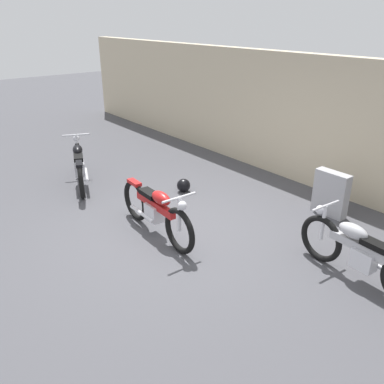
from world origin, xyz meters
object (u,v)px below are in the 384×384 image
Objects in this scene: stone_marker at (331,194)px; motorcycle_black at (79,165)px; helmet at (184,185)px; motorcycle_red at (156,210)px; motorcycle_silver at (360,253)px.

stone_marker is 0.41× the size of motorcycle_black.
motorcycle_black is at bearing -144.66° from stone_marker.
helmet is at bearing -116.09° from motorcycle_black.
motorcycle_black is at bearing -138.38° from helmet.
motorcycle_red is at bearing -51.50° from helmet.
stone_marker is 0.39× the size of motorcycle_red.
stone_marker is 0.41× the size of motorcycle_silver.
helmet is 0.13× the size of motorcycle_red.
motorcycle_red is (-2.70, -1.40, 0.01)m from motorcycle_silver.
helmet is 2.22m from motorcycle_black.
stone_marker is at bearing 67.32° from motorcycle_red.
motorcycle_red is (-1.30, -2.83, 0.04)m from stone_marker.
motorcycle_silver is at bearing -0.15° from helmet.
stone_marker is 2.95× the size of helmet.
motorcycle_black reaches higher than helmet.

